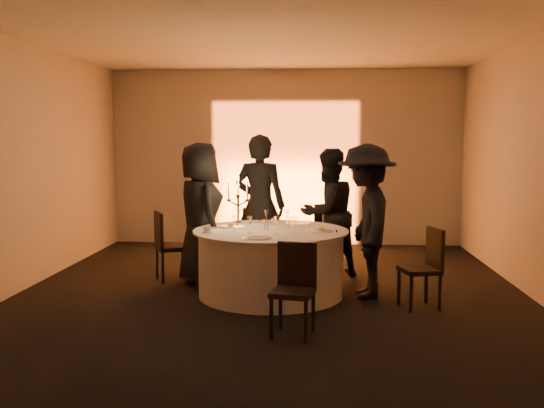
# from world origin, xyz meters

# --- Properties ---
(floor) EXTENTS (7.00, 7.00, 0.00)m
(floor) POSITION_xyz_m (0.00, 0.00, 0.00)
(floor) COLOR black
(floor) RESTS_ON ground
(ceiling) EXTENTS (7.00, 7.00, 0.00)m
(ceiling) POSITION_xyz_m (0.00, 0.00, 3.00)
(ceiling) COLOR white
(ceiling) RESTS_ON wall_back
(wall_back) EXTENTS (7.00, 0.00, 7.00)m
(wall_back) POSITION_xyz_m (0.00, 3.50, 1.50)
(wall_back) COLOR #B5AFA8
(wall_back) RESTS_ON floor
(wall_front) EXTENTS (7.00, 0.00, 7.00)m
(wall_front) POSITION_xyz_m (0.00, -3.50, 1.50)
(wall_front) COLOR #B5AFA8
(wall_front) RESTS_ON floor
(wall_left) EXTENTS (0.00, 7.00, 7.00)m
(wall_left) POSITION_xyz_m (-3.00, 0.00, 1.50)
(wall_left) COLOR #B5AFA8
(wall_left) RESTS_ON floor
(wall_right) EXTENTS (0.00, 7.00, 7.00)m
(wall_right) POSITION_xyz_m (3.00, 0.00, 1.50)
(wall_right) COLOR #B5AFA8
(wall_right) RESTS_ON floor
(uplighter_fixture) EXTENTS (0.25, 0.12, 0.10)m
(uplighter_fixture) POSITION_xyz_m (0.00, 3.20, 0.05)
(uplighter_fixture) COLOR black
(uplighter_fixture) RESTS_ON floor
(banquet_table) EXTENTS (1.80, 1.80, 0.77)m
(banquet_table) POSITION_xyz_m (0.00, 0.00, 0.38)
(banquet_table) COLOR black
(banquet_table) RESTS_ON floor
(chair_left) EXTENTS (0.52, 0.52, 0.89)m
(chair_left) POSITION_xyz_m (-1.38, 0.62, 0.50)
(chair_left) COLOR black
(chair_left) RESTS_ON floor
(chair_back_left) EXTENTS (0.45, 0.45, 0.89)m
(chair_back_left) POSITION_xyz_m (-0.26, 1.28, 0.50)
(chair_back_left) COLOR black
(chair_back_left) RESTS_ON floor
(chair_back_right) EXTENTS (0.55, 0.55, 0.95)m
(chair_back_right) POSITION_xyz_m (0.65, 1.32, 0.53)
(chair_back_right) COLOR black
(chair_back_right) RESTS_ON floor
(chair_right) EXTENTS (0.46, 0.46, 0.87)m
(chair_right) POSITION_xyz_m (1.70, -0.42, 0.48)
(chair_right) COLOR black
(chair_right) RESTS_ON floor
(chair_front) EXTENTS (0.44, 0.44, 0.85)m
(chair_front) POSITION_xyz_m (0.32, -1.40, 0.48)
(chair_front) COLOR black
(chair_front) RESTS_ON floor
(guest_left) EXTENTS (0.92, 1.03, 1.78)m
(guest_left) POSITION_xyz_m (-0.93, 0.52, 0.89)
(guest_left) COLOR black
(guest_left) RESTS_ON floor
(guest_back_left) EXTENTS (0.76, 0.58, 1.88)m
(guest_back_left) POSITION_xyz_m (-0.22, 1.02, 0.94)
(guest_back_left) COLOR black
(guest_back_left) RESTS_ON floor
(guest_back_right) EXTENTS (1.04, 1.00, 1.70)m
(guest_back_right) POSITION_xyz_m (0.69, 0.97, 0.85)
(guest_back_right) COLOR black
(guest_back_right) RESTS_ON floor
(guest_right) EXTENTS (0.67, 1.15, 1.77)m
(guest_right) POSITION_xyz_m (1.09, -0.01, 0.88)
(guest_right) COLOR black
(guest_right) RESTS_ON floor
(plate_left) EXTENTS (0.35, 0.27, 0.08)m
(plate_left) POSITION_xyz_m (-0.50, 0.19, 0.79)
(plate_left) COLOR silver
(plate_left) RESTS_ON banquet_table
(plate_back_left) EXTENTS (0.35, 0.25, 0.08)m
(plate_back_left) POSITION_xyz_m (-0.12, 0.53, 0.79)
(plate_back_left) COLOR silver
(plate_back_left) RESTS_ON banquet_table
(plate_back_right) EXTENTS (0.35, 0.27, 0.01)m
(plate_back_right) POSITION_xyz_m (0.34, 0.51, 0.78)
(plate_back_right) COLOR silver
(plate_back_right) RESTS_ON banquet_table
(plate_right) EXTENTS (0.36, 0.27, 0.08)m
(plate_right) POSITION_xyz_m (0.58, -0.10, 0.79)
(plate_right) COLOR silver
(plate_right) RESTS_ON banquet_table
(plate_front) EXTENTS (0.36, 0.25, 0.01)m
(plate_front) POSITION_xyz_m (-0.08, -0.63, 0.78)
(plate_front) COLOR silver
(plate_front) RESTS_ON banquet_table
(coffee_cup) EXTENTS (0.11, 0.11, 0.07)m
(coffee_cup) POSITION_xyz_m (-0.70, -0.27, 0.80)
(coffee_cup) COLOR silver
(coffee_cup) RESTS_ON banquet_table
(candelabra) EXTENTS (0.27, 0.13, 0.64)m
(candelabra) POSITION_xyz_m (-0.39, 0.10, 0.99)
(candelabra) COLOR white
(candelabra) RESTS_ON banquet_table
(wine_glass_a) EXTENTS (0.07, 0.07, 0.19)m
(wine_glass_a) POSITION_xyz_m (-0.08, 0.34, 0.91)
(wine_glass_a) COLOR silver
(wine_glass_a) RESTS_ON banquet_table
(wine_glass_b) EXTENTS (0.07, 0.07, 0.19)m
(wine_glass_b) POSITION_xyz_m (0.18, 0.26, 0.91)
(wine_glass_b) COLOR silver
(wine_glass_b) RESTS_ON banquet_table
(wine_glass_c) EXTENTS (0.07, 0.07, 0.19)m
(wine_glass_c) POSITION_xyz_m (-0.41, -0.14, 0.91)
(wine_glass_c) COLOR silver
(wine_glass_c) RESTS_ON banquet_table
(wine_glass_d) EXTENTS (0.07, 0.07, 0.19)m
(wine_glass_d) POSITION_xyz_m (0.29, -0.19, 0.91)
(wine_glass_d) COLOR silver
(wine_glass_d) RESTS_ON banquet_table
(wine_glass_e) EXTENTS (0.07, 0.07, 0.19)m
(wine_glass_e) POSITION_xyz_m (0.08, -0.26, 0.91)
(wine_glass_e) COLOR silver
(wine_glass_e) RESTS_ON banquet_table
(wine_glass_f) EXTENTS (0.07, 0.07, 0.19)m
(wine_glass_f) POSITION_xyz_m (-0.42, 0.42, 0.91)
(wine_glass_f) COLOR silver
(wine_glass_f) RESTS_ON banquet_table
(wine_glass_g) EXTENTS (0.07, 0.07, 0.19)m
(wine_glass_g) POSITION_xyz_m (0.22, -0.21, 0.91)
(wine_glass_g) COLOR silver
(wine_glass_g) RESTS_ON banquet_table
(wine_glass_h) EXTENTS (0.07, 0.07, 0.19)m
(wine_glass_h) POSITION_xyz_m (-0.21, -0.29, 0.91)
(wine_glass_h) COLOR silver
(wine_glass_h) RESTS_ON banquet_table
(wine_glass_i) EXTENTS (0.07, 0.07, 0.19)m
(wine_glass_i) POSITION_xyz_m (0.16, 0.42, 0.91)
(wine_glass_i) COLOR silver
(wine_glass_i) RESTS_ON banquet_table
(tumbler_a) EXTENTS (0.07, 0.07, 0.09)m
(tumbler_a) POSITION_xyz_m (0.01, 0.37, 0.82)
(tumbler_a) COLOR silver
(tumbler_a) RESTS_ON banquet_table
(tumbler_b) EXTENTS (0.07, 0.07, 0.09)m
(tumbler_b) POSITION_xyz_m (-0.05, 0.03, 0.82)
(tumbler_b) COLOR silver
(tumbler_b) RESTS_ON banquet_table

